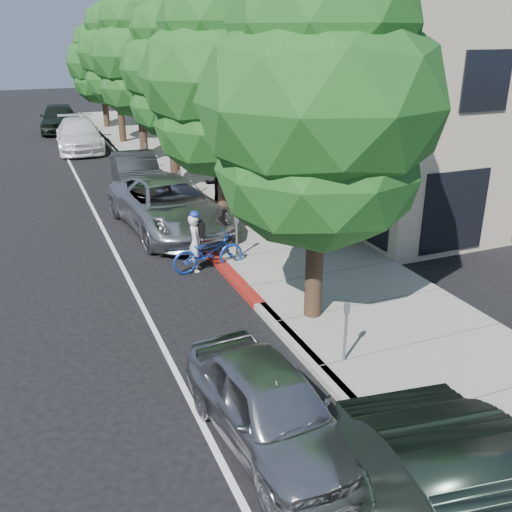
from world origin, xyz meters
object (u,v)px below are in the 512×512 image
pedestrian (217,183)px  street_tree_4 (116,54)px  cyclist (196,243)px  near_car_a (270,407)px  street_tree_0 (321,107)px  street_tree_5 (101,63)px  street_tree_3 (138,58)px  white_pickup (79,135)px  dark_sedan (136,172)px  street_tree_1 (222,80)px  silver_suv (170,206)px  bicycle (208,252)px  street_tree_2 (170,72)px  dark_suv_far (59,118)px

pedestrian → street_tree_4: bearing=-92.8°
cyclist → near_car_a: bearing=-168.6°
pedestrian → cyclist: bearing=59.3°
near_car_a → cyclist: bearing=77.5°
street_tree_0 → street_tree_5: 30.01m
street_tree_3 → white_pickup: 7.03m
dark_sedan → white_pickup: size_ratio=0.81×
white_pickup → street_tree_0: bearing=-80.5°
street_tree_0 → street_tree_1: size_ratio=1.00×
cyclist → silver_suv: size_ratio=0.26×
bicycle → street_tree_3: bearing=-7.8°
bicycle → near_car_a: near_car_a is taller
silver_suv → street_tree_3: bearing=77.3°
street_tree_0 → silver_suv: size_ratio=1.29×
street_tree_1 → white_pickup: bearing=98.6°
cyclist → pedestrian: 5.41m
street_tree_0 → street_tree_5: street_tree_0 is taller
street_tree_5 → near_car_a: 33.79m
street_tree_0 → street_tree_4: 24.00m
silver_suv → pedestrian: pedestrian is taller
cyclist → bicycle: 0.43m
street_tree_3 → dark_sedan: bearing=-105.8°
dark_sedan → pedestrian: pedestrian is taller
street_tree_2 → street_tree_5: size_ratio=1.07×
street_tree_4 → bicycle: (-1.30, -20.26, -4.48)m
street_tree_2 → street_tree_3: bearing=90.0°
street_tree_1 → bicycle: street_tree_1 is taller
dark_sedan → dark_suv_far: bearing=99.0°
street_tree_5 → dark_suv_far: bearing=-178.3°
street_tree_2 → near_car_a: bearing=-99.6°
silver_suv → pedestrian: 2.48m
street_tree_5 → cyclist: street_tree_5 is taller
street_tree_0 → street_tree_5: size_ratio=1.13×
cyclist → white_pickup: (-0.97, 19.11, 0.05)m
street_tree_1 → street_tree_5: 24.01m
street_tree_4 → silver_suv: (-1.40, -16.50, -4.16)m
street_tree_0 → pedestrian: (0.71, 8.78, -3.71)m
street_tree_0 → bicycle: size_ratio=3.87×
street_tree_0 → dark_sedan: street_tree_0 is taller
street_tree_2 → street_tree_4: size_ratio=0.95×
street_tree_2 → dark_sedan: (-1.40, 1.05, -4.01)m
street_tree_2 → bicycle: street_tree_2 is taller
dark_sedan → silver_suv: bearing=-86.8°
street_tree_4 → white_pickup: (-2.57, -1.00, -4.16)m
street_tree_2 → silver_suv: (-1.40, -4.50, -3.93)m
bicycle → near_car_a: size_ratio=0.50×
dark_sedan → street_tree_2: bearing=-33.7°
street_tree_3 → white_pickup: street_tree_3 is taller
dark_sedan → near_car_a: 16.60m
street_tree_1 → dark_sedan: size_ratio=1.68×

